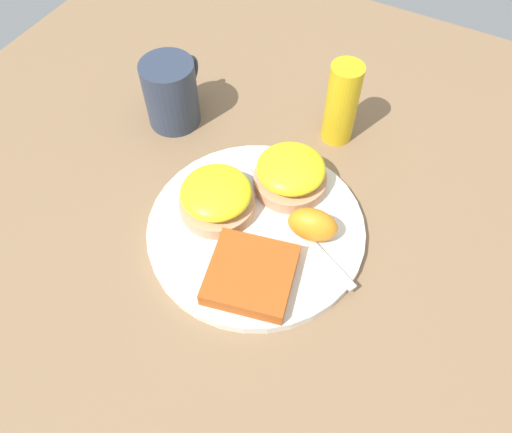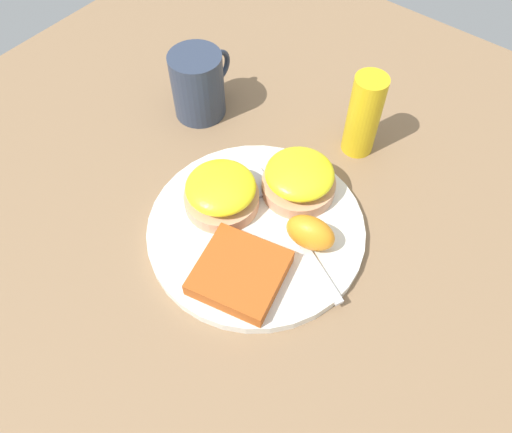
# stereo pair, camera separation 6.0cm
# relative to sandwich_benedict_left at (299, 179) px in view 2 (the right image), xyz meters

# --- Properties ---
(ground_plane) EXTENTS (1.10, 1.10, 0.00)m
(ground_plane) POSITION_rel_sandwich_benedict_left_xyz_m (-0.08, 0.01, -0.04)
(ground_plane) COLOR #846647
(plate) EXTENTS (0.27, 0.27, 0.01)m
(plate) POSITION_rel_sandwich_benedict_left_xyz_m (-0.08, 0.01, -0.03)
(plate) COLOR silver
(plate) RESTS_ON ground_plane
(sandwich_benedict_left) EXTENTS (0.09, 0.09, 0.05)m
(sandwich_benedict_left) POSITION_rel_sandwich_benedict_left_xyz_m (0.00, 0.00, 0.00)
(sandwich_benedict_left) COLOR tan
(sandwich_benedict_left) RESTS_ON plate
(sandwich_benedict_right) EXTENTS (0.09, 0.09, 0.05)m
(sandwich_benedict_right) POSITION_rel_sandwich_benedict_left_xyz_m (-0.08, 0.06, 0.00)
(sandwich_benedict_right) COLOR tan
(sandwich_benedict_right) RESTS_ON plate
(hashbrown_patty) EXTENTS (0.11, 0.11, 0.02)m
(hashbrown_patty) POSITION_rel_sandwich_benedict_left_xyz_m (-0.14, -0.02, -0.01)
(hashbrown_patty) COLOR #AD4E1A
(hashbrown_patty) RESTS_ON plate
(orange_wedge) EXTENTS (0.05, 0.07, 0.04)m
(orange_wedge) POSITION_rel_sandwich_benedict_left_xyz_m (-0.06, -0.06, -0.00)
(orange_wedge) COLOR orange
(orange_wedge) RESTS_ON plate
(fork) EXTENTS (0.11, 0.20, 0.00)m
(fork) POSITION_rel_sandwich_benedict_left_xyz_m (-0.05, -0.02, -0.02)
(fork) COLOR silver
(fork) RESTS_ON plate
(cup) EXTENTS (0.11, 0.08, 0.10)m
(cup) POSITION_rel_sandwich_benedict_left_xyz_m (0.04, 0.21, 0.01)
(cup) COLOR #2D384C
(cup) RESTS_ON ground_plane
(condiment_bottle) EXTENTS (0.04, 0.04, 0.12)m
(condiment_bottle) POSITION_rel_sandwich_benedict_left_xyz_m (0.12, -0.01, 0.02)
(condiment_bottle) COLOR gold
(condiment_bottle) RESTS_ON ground_plane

